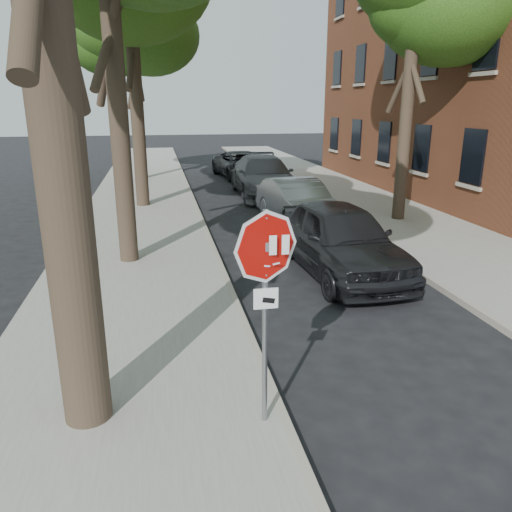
{
  "coord_description": "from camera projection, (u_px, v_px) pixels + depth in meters",
  "views": [
    {
      "loc": [
        -1.81,
        -5.09,
        3.8
      ],
      "look_at": [
        -0.7,
        0.51,
        2.05
      ],
      "focal_mm": 35.0,
      "sensor_mm": 36.0,
      "label": 1
    }
  ],
  "objects": [
    {
      "name": "car_d",
      "position": [
        242.0,
        165.0,
        26.46
      ],
      "size": [
        2.81,
        5.14,
        1.36
      ],
      "primitive_type": "imported",
      "rotation": [
        0.0,
        0.0,
        0.12
      ],
      "color": "black",
      "rests_on": "ground"
    },
    {
      "name": "car_b",
      "position": [
        298.0,
        202.0,
        16.16
      ],
      "size": [
        1.98,
        4.54,
        1.45
      ],
      "primitive_type": "imported",
      "rotation": [
        0.0,
        0.0,
        0.1
      ],
      "color": "gray",
      "rests_on": "ground"
    },
    {
      "name": "sidewalk_left",
      "position": [
        139.0,
        218.0,
        17.0
      ],
      "size": [
        4.0,
        55.0,
        0.12
      ],
      "primitive_type": "cube",
      "color": "gray",
      "rests_on": "ground"
    },
    {
      "name": "stop_sign",
      "position": [
        266.0,
        279.0,
        5.5
      ],
      "size": [
        0.76,
        0.34,
        2.61
      ],
      "color": "gray",
      "rests_on": "sidewalk_left"
    },
    {
      "name": "curb_left",
      "position": [
        200.0,
        215.0,
        17.38
      ],
      "size": [
        0.12,
        55.0,
        0.13
      ],
      "primitive_type": "cube",
      "color": "#9E9384",
      "rests_on": "ground"
    },
    {
      "name": "tree_far",
      "position": [
        129.0,
        27.0,
        23.41
      ],
      "size": [
        5.29,
        4.91,
        9.33
      ],
      "color": "black",
      "rests_on": "sidewalk_left"
    },
    {
      "name": "sidewalk_right",
      "position": [
        373.0,
        208.0,
        18.57
      ],
      "size": [
        4.0,
        55.0,
        0.12
      ],
      "primitive_type": "cube",
      "color": "gray",
      "rests_on": "ground"
    },
    {
      "name": "curb_right",
      "position": [
        320.0,
        210.0,
        18.19
      ],
      "size": [
        0.12,
        55.0,
        0.13
      ],
      "primitive_type": "cube",
      "color": "#9E9384",
      "rests_on": "ground"
    },
    {
      "name": "car_a",
      "position": [
        340.0,
        239.0,
        11.44
      ],
      "size": [
        2.2,
        4.94,
        1.65
      ],
      "primitive_type": "imported",
      "rotation": [
        0.0,
        0.0,
        0.05
      ],
      "color": "black",
      "rests_on": "ground"
    },
    {
      "name": "car_c",
      "position": [
        263.0,
        176.0,
        21.15
      ],
      "size": [
        2.45,
        5.76,
        1.66
      ],
      "primitive_type": "imported",
      "rotation": [
        0.0,
        0.0,
        -0.02
      ],
      "color": "#47484C",
      "rests_on": "ground"
    },
    {
      "name": "ground",
      "position": [
        319.0,
        421.0,
        6.23
      ],
      "size": [
        120.0,
        120.0,
        0.0
      ],
      "primitive_type": "plane",
      "color": "black",
      "rests_on": "ground"
    }
  ]
}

